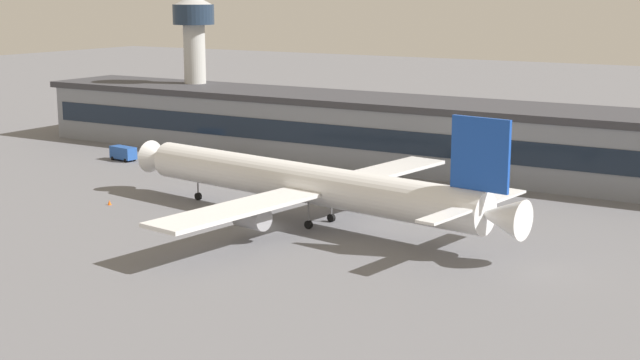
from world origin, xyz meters
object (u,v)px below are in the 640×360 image
airliner (310,184)px  traffic_cone_0 (109,203)px  crew_van (124,153)px  control_tower (194,50)px  follow_me_car (219,159)px

airliner → traffic_cone_0: 31.16m
crew_van → control_tower: bearing=97.9°
airliner → control_tower: 74.42m
crew_van → follow_me_car: (17.47, 5.69, -0.37)m
control_tower → traffic_cone_0: control_tower is taller
airliner → control_tower: (-56.55, 46.52, 13.29)m
airliner → follow_me_car: airliner is taller
control_tower → airliner: bearing=-39.4°
traffic_cone_0 → follow_me_car: bearing=99.3°
follow_me_car → traffic_cone_0: size_ratio=6.63×
airliner → crew_van: bearing=158.2°
airliner → control_tower: control_tower is taller
follow_me_car → traffic_cone_0: 33.37m
airliner → crew_van: airliner is taller
crew_van → follow_me_car: bearing=18.0°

